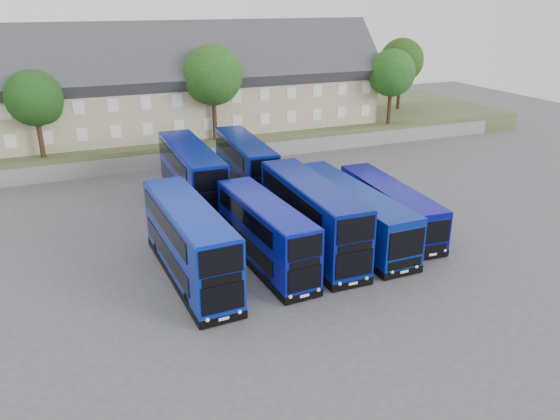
# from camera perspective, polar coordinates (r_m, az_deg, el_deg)

# --- Properties ---
(ground) EXTENTS (120.00, 120.00, 0.00)m
(ground) POSITION_cam_1_polar(r_m,az_deg,el_deg) (32.99, 2.58, -6.31)
(ground) COLOR #4D4D53
(ground) RESTS_ON ground
(retaining_wall) EXTENTS (70.00, 0.40, 1.50)m
(retaining_wall) POSITION_cam_1_polar(r_m,az_deg,el_deg) (53.92, -8.30, 5.49)
(retaining_wall) COLOR slate
(retaining_wall) RESTS_ON ground
(earth_bank) EXTENTS (80.00, 20.00, 2.00)m
(earth_bank) POSITION_cam_1_polar(r_m,az_deg,el_deg) (63.31, -10.65, 7.95)
(earth_bank) COLOR #434E2C
(earth_bank) RESTS_ON ground
(terrace_row) EXTENTS (48.00, 10.40, 11.20)m
(terrace_row) POSITION_cam_1_polar(r_m,az_deg,el_deg) (57.84, -13.11, 12.18)
(terrace_row) COLOR tan
(terrace_row) RESTS_ON earth_bank
(dd_front_left) EXTENTS (3.08, 11.27, 4.44)m
(dd_front_left) POSITION_cam_1_polar(r_m,az_deg,el_deg) (31.62, -9.43, -3.48)
(dd_front_left) COLOR #0821A1
(dd_front_left) RESTS_ON ground
(dd_front_mid) EXTENTS (2.91, 10.24, 4.02)m
(dd_front_mid) POSITION_cam_1_polar(r_m,az_deg,el_deg) (32.87, -1.55, -2.59)
(dd_front_mid) COLOR #081196
(dd_front_mid) RESTS_ON ground
(dd_front_right) EXTENTS (2.76, 11.41, 4.52)m
(dd_front_right) POSITION_cam_1_polar(r_m,az_deg,el_deg) (34.72, 3.28, -0.81)
(dd_front_right) COLOR navy
(dd_front_right) RESTS_ON ground
(dd_rear_left) EXTENTS (2.77, 11.79, 4.68)m
(dd_rear_left) POSITION_cam_1_polar(r_m,az_deg,el_deg) (42.92, -9.20, 3.45)
(dd_rear_left) COLOR #071690
(dd_rear_left) RESTS_ON ground
(dd_rear_right) EXTENTS (3.06, 10.99, 4.32)m
(dd_rear_right) POSITION_cam_1_polar(r_m,az_deg,el_deg) (45.90, -3.64, 4.64)
(dd_rear_right) COLOR navy
(dd_rear_right) RESTS_ON ground
(coach_east_a) EXTENTS (2.90, 12.93, 3.52)m
(coach_east_a) POSITION_cam_1_polar(r_m,az_deg,el_deg) (37.03, 7.27, -0.33)
(coach_east_a) COLOR navy
(coach_east_a) RESTS_ON ground
(coach_east_b) EXTENTS (3.08, 11.38, 3.07)m
(coach_east_b) POSITION_cam_1_polar(r_m,az_deg,el_deg) (39.14, 11.33, 0.29)
(coach_east_b) COLOR #070887
(coach_east_b) RESTS_ON ground
(tree_west) EXTENTS (4.80, 4.80, 7.65)m
(tree_west) POSITION_cam_1_polar(r_m,az_deg,el_deg) (52.14, -24.12, 10.44)
(tree_west) COLOR #382314
(tree_west) RESTS_ON earth_bank
(tree_mid) EXTENTS (5.76, 5.76, 9.18)m
(tree_mid) POSITION_cam_1_polar(r_m,az_deg,el_deg) (54.50, -6.92, 13.59)
(tree_mid) COLOR #382314
(tree_mid) RESTS_ON earth_bank
(tree_east) EXTENTS (5.12, 5.12, 8.16)m
(tree_east) POSITION_cam_1_polar(r_m,az_deg,el_deg) (62.59, 11.65, 13.69)
(tree_east) COLOR #382314
(tree_east) RESTS_ON earth_bank
(tree_far) EXTENTS (5.44, 5.44, 8.67)m
(tree_far) POSITION_cam_1_polar(r_m,az_deg,el_deg) (71.66, 12.61, 14.82)
(tree_far) COLOR #382314
(tree_far) RESTS_ON earth_bank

